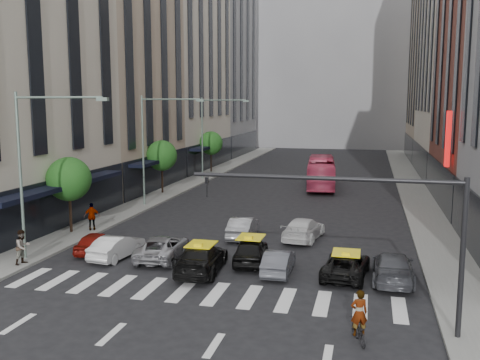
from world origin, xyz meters
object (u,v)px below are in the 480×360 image
Objects in this scene: streetlamp_near at (35,154)px; car_white_front at (117,247)px; car_red at (96,242)px; pedestrian_far at (92,217)px; pedestrian_near at (23,247)px; motorcycle at (358,331)px; streetlamp_far at (210,127)px; taxi_left at (201,259)px; taxi_center at (251,250)px; bus at (321,173)px; streetlamp_mid at (154,136)px.

streetlamp_near is 2.29× the size of car_white_front.
car_red is 5.12m from pedestrian_far.
car_red is 1.94× the size of pedestrian_near.
car_white_front reaches higher than motorcycle.
streetlamp_near reaches higher than car_white_front.
streetlamp_far reaches higher than car_red.
car_white_front is 5.50m from taxi_left.
car_red is 2.27× the size of motorcycle.
taxi_center is at bearing -139.23° from taxi_left.
streetlamp_near is 32.27m from bus.
bus is at bearing -100.92° from taxi_left.
pedestrian_far is (-13.10, -22.71, -0.47)m from bus.
bus is at bearing -99.28° from taxi_center.
streetlamp_far is at bearing 90.00° from streetlamp_near.
pedestrian_near reaches higher than taxi_center.
streetlamp_near is at bearing 30.95° from car_white_front.
streetlamp_mid is at bearing -90.00° from streetlamp_far.
streetlamp_near is 4.91× the size of pedestrian_far.
pedestrian_far is (-0.25, 7.70, -0.00)m from pedestrian_near.
taxi_left reaches higher than car_white_front.
taxi_left is 2.98m from taxi_center.
car_red is 7.32m from taxi_left.
motorcycle is (4.54, -35.41, -1.13)m from bus.
pedestrian_near reaches higher than pedestrian_far.
streetlamp_far is 25.75m from pedestrian_far.
taxi_left reaches higher than taxi_center.
pedestrian_near is at bearing 10.01° from taxi_center.
streetlamp_far is 2.52× the size of car_red.
taxi_center is at bearing -69.30° from streetlamp_far.
bus is at bearing -116.03° from car_red.
taxi_center is at bearing 82.22° from bus.
car_white_front is at bearing 151.86° from car_red.
motorcycle is at bearing 157.53° from car_white_front.
taxi_center reaches higher than motorcycle.
motorcycle is 18.11m from pedestrian_near.
streetlamp_mid reaches higher than taxi_left.
bus is (12.49, 29.43, -4.36)m from streetlamp_near.
streetlamp_mid reaches higher than car_white_front.
pedestrian_far reaches higher than taxi_left.
streetlamp_near is 8.30m from pedestrian_far.
car_red is at bearing -23.30° from pedestrian_near.
motorcycle is at bearing -93.78° from pedestrian_near.
pedestrian_far is at bearing -42.21° from car_white_front.
pedestrian_near is (-12.85, -30.42, -0.47)m from bus.
streetlamp_far is (0.00, 32.00, 0.00)m from streetlamp_near.
taxi_center is (11.18, 2.43, -5.19)m from streetlamp_near.
car_white_front is 15.33m from motorcycle.
streetlamp_near reaches higher than pedestrian_near.
motorcycle is (15.00, -8.34, -0.19)m from car_red.
car_red is 0.71× the size of taxi_left.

